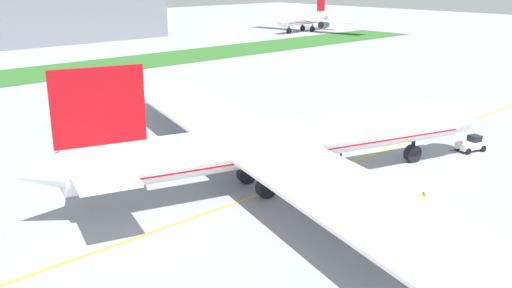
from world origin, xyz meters
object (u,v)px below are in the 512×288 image
(airliner_foreground, at_px, (279,143))
(parked_airliner_far_centre, at_px, (305,19))
(ground_crew_wingwalker_port, at_px, (341,150))
(ground_crew_marshaller_front, at_px, (423,197))
(service_truck_baggage_loader, at_px, (68,117))
(pushback_tug, at_px, (471,144))

(airliner_foreground, xyz_separation_m, parked_airliner_far_centre, (138.79, 121.58, -0.05))
(ground_crew_wingwalker_port, distance_m, ground_crew_marshaller_front, 18.34)
(airliner_foreground, height_order, parked_airliner_far_centre, airliner_foreground)
(ground_crew_marshaller_front, height_order, service_truck_baggage_loader, service_truck_baggage_loader)
(pushback_tug, xyz_separation_m, ground_crew_wingwalker_port, (-15.83, 10.95, 0.03))
(ground_crew_wingwalker_port, height_order, service_truck_baggage_loader, service_truck_baggage_loader)
(pushback_tug, height_order, parked_airliner_far_centre, parked_airliner_far_centre)
(ground_crew_wingwalker_port, bearing_deg, service_truck_baggage_loader, 115.06)
(ground_crew_wingwalker_port, bearing_deg, pushback_tug, -34.68)
(parked_airliner_far_centre, bearing_deg, airliner_foreground, -138.78)
(service_truck_baggage_loader, distance_m, parked_airliner_far_centre, 163.89)
(airliner_foreground, relative_size, ground_crew_wingwalker_port, 54.83)
(ground_crew_marshaller_front, xyz_separation_m, parked_airliner_far_centre, (131.54, 136.66, 4.33))
(service_truck_baggage_loader, relative_size, parked_airliner_far_centre, 0.10)
(airliner_foreground, bearing_deg, ground_crew_wingwalker_port, 7.70)
(pushback_tug, bearing_deg, ground_crew_marshaller_front, -165.12)
(service_truck_baggage_loader, bearing_deg, ground_crew_marshaller_front, -77.80)
(airliner_foreground, relative_size, service_truck_baggage_loader, 17.60)
(pushback_tug, distance_m, service_truck_baggage_loader, 63.86)
(ground_crew_wingwalker_port, relative_size, parked_airliner_far_centre, 0.03)
(pushback_tug, xyz_separation_m, ground_crew_marshaller_front, (-22.74, -6.04, -0.06))
(airliner_foreground, distance_m, ground_crew_marshaller_front, 17.29)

